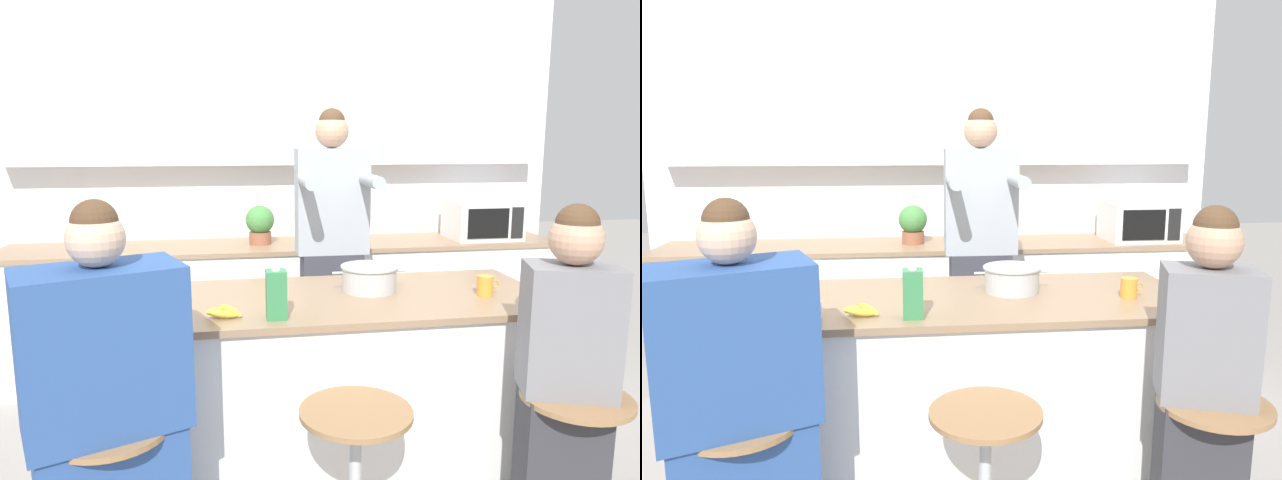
# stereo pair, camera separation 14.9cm
# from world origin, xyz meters

# --- Properties ---
(ground_plane) EXTENTS (16.00, 16.00, 0.00)m
(ground_plane) POSITION_xyz_m (0.00, 0.00, 0.00)
(ground_plane) COLOR gray
(wall_back) EXTENTS (4.12, 0.22, 2.70)m
(wall_back) POSITION_xyz_m (0.00, 1.68, 1.54)
(wall_back) COLOR white
(wall_back) RESTS_ON ground_plane
(back_counter) EXTENTS (3.82, 0.60, 0.92)m
(back_counter) POSITION_xyz_m (0.00, 1.40, 0.46)
(back_counter) COLOR white
(back_counter) RESTS_ON ground_plane
(kitchen_island) EXTENTS (2.07, 0.81, 0.92)m
(kitchen_island) POSITION_xyz_m (0.00, 0.00, 0.46)
(kitchen_island) COLOR black
(kitchen_island) RESTS_ON ground_plane
(bar_stool_rightmost) EXTENTS (0.40, 0.40, 0.70)m
(bar_stool_rightmost) POSITION_xyz_m (0.83, -0.70, 0.40)
(bar_stool_rightmost) COLOR #997047
(bar_stool_rightmost) RESTS_ON ground_plane
(person_cooking) EXTENTS (0.42, 0.56, 1.80)m
(person_cooking) POSITION_xyz_m (0.18, 0.72, 0.90)
(person_cooking) COLOR #383842
(person_cooking) RESTS_ON ground_plane
(person_wrapped_blanket) EXTENTS (0.57, 0.45, 1.45)m
(person_wrapped_blanket) POSITION_xyz_m (-0.83, -0.66, 0.68)
(person_wrapped_blanket) COLOR #2D5193
(person_wrapped_blanket) RESTS_ON ground_plane
(person_seated_near) EXTENTS (0.37, 0.34, 1.40)m
(person_seated_near) POSITION_xyz_m (0.80, -0.66, 0.66)
(person_seated_near) COLOR #333338
(person_seated_near) RESTS_ON ground_plane
(cooking_pot) EXTENTS (0.36, 0.27, 0.12)m
(cooking_pot) POSITION_xyz_m (0.24, 0.07, 0.98)
(cooking_pot) COLOR #B7BABC
(cooking_pot) RESTS_ON kitchen_island
(fruit_bowl) EXTENTS (0.22, 0.22, 0.07)m
(fruit_bowl) POSITION_xyz_m (-0.71, -0.25, 0.95)
(fruit_bowl) COLOR white
(fruit_bowl) RESTS_ON kitchen_island
(coffee_cup_near) EXTENTS (0.11, 0.07, 0.09)m
(coffee_cup_near) POSITION_xyz_m (0.74, -0.10, 0.96)
(coffee_cup_near) COLOR orange
(coffee_cup_near) RESTS_ON kitchen_island
(banana_bunch) EXTENTS (0.17, 0.12, 0.05)m
(banana_bunch) POSITION_xyz_m (-0.45, -0.24, 0.94)
(banana_bunch) COLOR yellow
(banana_bunch) RESTS_ON kitchen_island
(juice_carton) EXTENTS (0.08, 0.08, 0.21)m
(juice_carton) POSITION_xyz_m (-0.24, -0.28, 1.02)
(juice_carton) COLOR #38844C
(juice_carton) RESTS_ON kitchen_island
(microwave) EXTENTS (0.48, 0.39, 0.27)m
(microwave) POSITION_xyz_m (1.41, 1.37, 1.05)
(microwave) COLOR white
(microwave) RESTS_ON back_counter
(potted_plant) EXTENTS (0.20, 0.20, 0.27)m
(potted_plant) POSITION_xyz_m (-0.20, 1.40, 1.06)
(potted_plant) COLOR #93563D
(potted_plant) RESTS_ON back_counter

